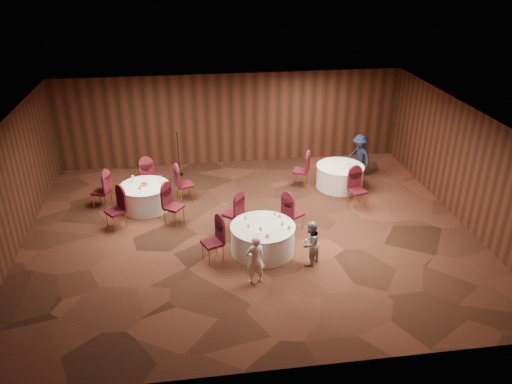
{
  "coord_description": "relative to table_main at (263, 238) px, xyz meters",
  "views": [
    {
      "loc": [
        -1.47,
        -11.69,
        7.05
      ],
      "look_at": [
        0.2,
        0.2,
        1.1
      ],
      "focal_mm": 35.0,
      "sensor_mm": 36.0,
      "label": 1
    }
  ],
  "objects": [
    {
      "name": "tabletop_right",
      "position": [
        3.22,
        3.15,
        0.52
      ],
      "size": [
        0.08,
        0.08,
        0.22
      ],
      "color": "silver",
      "rests_on": "table_right"
    },
    {
      "name": "woman_a",
      "position": [
        -0.37,
        -1.28,
        0.24
      ],
      "size": [
        0.49,
        0.37,
        1.23
      ],
      "primitive_type": "imported",
      "rotation": [
        0.0,
        0.0,
        3.31
      ],
      "color": "white",
      "rests_on": "ground"
    },
    {
      "name": "room_shell",
      "position": [
        -0.2,
        1.01,
        1.59
      ],
      "size": [
        12.0,
        12.0,
        12.0
      ],
      "color": "silver",
      "rests_on": "ground"
    },
    {
      "name": "mic_stand",
      "position": [
        -2.09,
        5.1,
        0.06
      ],
      "size": [
        0.24,
        0.24,
        1.51
      ],
      "color": "black",
      "rests_on": "ground"
    },
    {
      "name": "chairs_main",
      "position": [
        -0.32,
        0.65,
        0.12
      ],
      "size": [
        2.97,
        2.12,
        1.0
      ],
      "color": "#400C14",
      "rests_on": "ground"
    },
    {
      "name": "woman_b",
      "position": [
        1.05,
        -0.73,
        0.21
      ],
      "size": [
        0.72,
        0.72,
        1.18
      ],
      "primitive_type": "imported",
      "rotation": [
        0.0,
        0.0,
        3.93
      ],
      "color": "#A4A4A8",
      "rests_on": "ground"
    },
    {
      "name": "tabletop_main",
      "position": [
        0.15,
        -0.1,
        0.47
      ],
      "size": [
        1.15,
        1.08,
        0.22
      ],
      "color": "silver",
      "rests_on": "table_main"
    },
    {
      "name": "table_main",
      "position": [
        0.0,
        0.0,
        0.0
      ],
      "size": [
        1.64,
        1.64,
        0.74
      ],
      "color": "white",
      "rests_on": "ground"
    },
    {
      "name": "tabletop_left",
      "position": [
        -3.08,
        2.8,
        0.45
      ],
      "size": [
        0.88,
        0.85,
        0.22
      ],
      "color": "silver",
      "rests_on": "table_left"
    },
    {
      "name": "table_right",
      "position": [
        3.03,
        3.41,
        0.0
      ],
      "size": [
        1.51,
        1.51,
        0.74
      ],
      "color": "white",
      "rests_on": "ground"
    },
    {
      "name": "chairs_left",
      "position": [
        -3.11,
        2.79,
        0.12
      ],
      "size": [
        3.12,
        2.96,
        1.0
      ],
      "color": "#400C14",
      "rests_on": "ground"
    },
    {
      "name": "man_c",
      "position": [
        3.9,
        4.17,
        0.36
      ],
      "size": [
        0.9,
        1.09,
        1.47
      ],
      "primitive_type": "imported",
      "rotation": [
        0.0,
        0.0,
        5.15
      ],
      "color": "black",
      "rests_on": "ground"
    },
    {
      "name": "ground",
      "position": [
        -0.2,
        1.01,
        -0.38
      ],
      "size": [
        12.0,
        12.0,
        0.0
      ],
      "primitive_type": "plane",
      "color": "black",
      "rests_on": "ground"
    },
    {
      "name": "table_left",
      "position": [
        -3.09,
        2.81,
        0.0
      ],
      "size": [
        1.46,
        1.46,
        0.74
      ],
      "color": "white",
      "rests_on": "ground"
    },
    {
      "name": "chairs_right",
      "position": [
        2.5,
        2.91,
        0.12
      ],
      "size": [
        2.02,
        2.32,
        1.0
      ],
      "color": "#400C14",
      "rests_on": "ground"
    }
  ]
}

